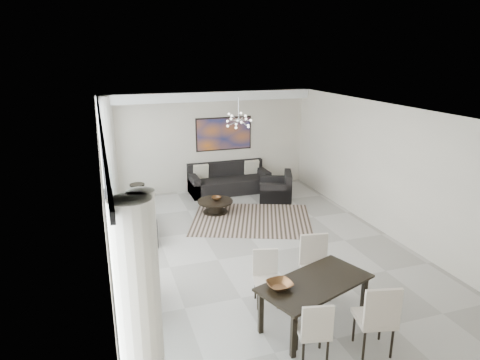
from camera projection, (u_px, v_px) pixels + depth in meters
name	position (u px, v px, depth m)	size (l,w,h in m)	color
room_shell	(286.00, 184.00, 8.50)	(6.00, 9.00, 2.90)	#A8A39B
window_wall	(113.00, 200.00, 7.49)	(0.37, 8.95, 2.90)	white
soffit	(208.00, 96.00, 11.88)	(5.98, 0.40, 0.26)	white
painting	(224.00, 134.00, 12.51)	(1.68, 0.04, 0.98)	#BC5D1A
chandelier	(238.00, 120.00, 10.46)	(0.66, 0.66, 0.71)	silver
rug	(252.00, 219.00, 10.51)	(2.86, 2.20, 0.01)	black
coffee_table	(215.00, 206.00, 10.94)	(0.91, 0.91, 0.32)	black
bowl_coffee	(216.00, 198.00, 10.95)	(0.26, 0.26, 0.08)	brown
sofa_main	(229.00, 182.00, 12.55)	(2.29, 0.94, 0.83)	black
loveseat	(128.00, 223.00, 9.52)	(0.99, 1.77, 0.88)	black
armchair	(277.00, 190.00, 11.90)	(1.15, 1.17, 0.77)	black
side_table	(137.00, 190.00, 11.53)	(0.40, 0.40, 0.55)	black
tv_console	(129.00, 296.00, 6.81)	(0.42, 1.49, 0.47)	black
television	(137.00, 264.00, 6.67)	(1.11, 0.14, 0.64)	gray
dining_table	(315.00, 287.00, 6.33)	(1.91, 1.39, 0.72)	black
dining_chair_sw	(315.00, 328.00, 5.57)	(0.49, 0.49, 0.90)	beige
dining_chair_se	(378.00, 315.00, 5.67)	(0.59, 0.59, 1.07)	beige
dining_chair_nw	(266.00, 273.00, 6.96)	(0.49, 0.49, 0.89)	beige
dining_chair_ne	(315.00, 261.00, 7.17)	(0.55, 0.55, 1.04)	beige
bowl_dining	(280.00, 285.00, 6.12)	(0.36, 0.36, 0.09)	brown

